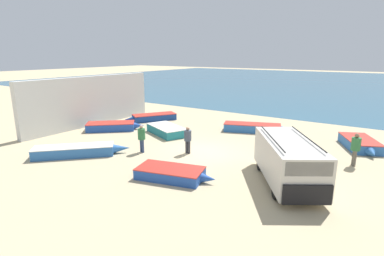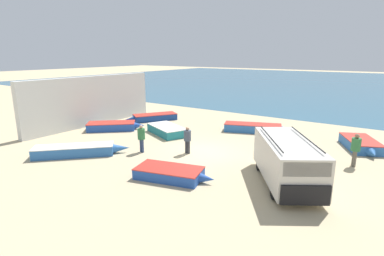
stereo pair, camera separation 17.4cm
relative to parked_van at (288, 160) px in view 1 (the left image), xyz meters
The scene contains 14 objects.
ground_plane 5.85m from the parked_van, 163.60° to the left, with size 200.00×200.00×0.00m, color tan.
sea_water 53.91m from the parked_van, 95.86° to the left, with size 120.00×80.00×0.01m, color #33607A.
harbor_wall 16.78m from the parked_van, behind, with size 0.50×11.84×3.92m, color silver.
parked_van is the anchor object (origin of this frame).
fishing_rowboat_0 7.94m from the parked_van, 73.63° to the left, with size 2.78×3.87×0.59m.
fishing_rowboat_1 11.35m from the parked_van, 165.38° to the right, with size 4.31×4.38×0.59m.
fishing_rowboat_2 9.16m from the parked_van, 121.14° to the left, with size 4.99×2.65×0.60m.
fishing_rowboat_3 10.53m from the parked_van, 159.41° to the left, with size 4.11×2.85×0.59m.
fishing_rowboat_4 5.23m from the parked_van, 151.90° to the right, with size 3.84×2.24×0.50m.
fishing_rowboat_5 15.14m from the parked_van, 154.15° to the left, with size 3.18×4.25×0.55m.
fishing_rowboat_6 14.11m from the parked_van, behind, with size 3.83×3.60×0.58m.
fisherman_0 6.07m from the parked_van, behind, with size 0.42×0.42×1.60m.
fisherman_1 4.68m from the parked_van, 61.41° to the left, with size 0.45×0.45×1.72m.
fisherman_2 8.35m from the parked_van, behind, with size 0.43×0.43×1.64m.
Camera 1 is at (8.92, -14.28, 5.62)m, focal length 28.00 mm.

